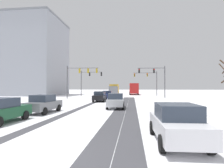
% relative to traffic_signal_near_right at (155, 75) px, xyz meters
% --- Properties ---
extents(ground_plane, '(300.00, 300.00, 0.00)m').
position_rel_traffic_signal_near_right_xyz_m(ground_plane, '(-7.85, -31.06, -4.62)').
color(ground_plane, white).
extents(wheel_track_left_lane, '(1.15, 36.49, 0.01)m').
position_rel_traffic_signal_near_right_xyz_m(wheel_track_left_lane, '(-5.81, -14.47, -4.61)').
color(wheel_track_left_lane, '#424247').
rests_on(wheel_track_left_lane, ground).
extents(wheel_track_right_lane, '(0.76, 36.49, 0.01)m').
position_rel_traffic_signal_near_right_xyz_m(wheel_track_right_lane, '(-10.27, -14.47, -4.61)').
color(wheel_track_right_lane, '#424247').
rests_on(wheel_track_right_lane, ground).
extents(wheel_track_center, '(1.06, 36.49, 0.01)m').
position_rel_traffic_signal_near_right_xyz_m(wheel_track_center, '(-4.68, -14.47, -4.61)').
color(wheel_track_center, '#424247').
rests_on(wheel_track_center, ground).
extents(sidewalk_kerb_right, '(4.00, 36.49, 0.12)m').
position_rel_traffic_signal_near_right_xyz_m(sidewalk_kerb_right, '(3.25, -16.13, -4.56)').
color(sidewalk_kerb_right, white).
rests_on(sidewalk_kerb_right, ground).
extents(traffic_signal_near_right, '(5.43, 0.62, 6.50)m').
position_rel_traffic_signal_near_right_xyz_m(traffic_signal_near_right, '(0.00, 0.00, 0.00)').
color(traffic_signal_near_right, '#47474C').
rests_on(traffic_signal_near_right, ground).
extents(traffic_signal_far_left, '(5.59, 0.40, 6.50)m').
position_rel_traffic_signal_near_right_xyz_m(traffic_signal_far_left, '(-15.64, 8.11, 0.01)').
color(traffic_signal_far_left, '#47474C').
rests_on(traffic_signal_far_left, ground).
extents(traffic_signal_far_right, '(6.25, 0.66, 6.50)m').
position_rel_traffic_signal_near_right_xyz_m(traffic_signal_far_right, '(-0.31, 12.26, 0.04)').
color(traffic_signal_far_right, '#47474C').
rests_on(traffic_signal_far_right, ground).
extents(traffic_signal_near_left, '(6.36, 0.61, 6.50)m').
position_rel_traffic_signal_near_right_xyz_m(traffic_signal_near_left, '(-15.03, -1.76, 0.18)').
color(traffic_signal_near_left, '#47474C').
rests_on(traffic_signal_near_left, ground).
extents(car_blue_lead, '(1.97, 4.17, 1.62)m').
position_rel_traffic_signal_near_right_xyz_m(car_blue_lead, '(-9.20, -3.65, -3.80)').
color(car_blue_lead, '#233899').
rests_on(car_blue_lead, ground).
extents(car_black_second, '(1.85, 4.11, 1.62)m').
position_rel_traffic_signal_near_right_xyz_m(car_black_second, '(-9.71, -8.51, -3.80)').
color(car_black_second, black).
rests_on(car_black_second, ground).
extents(car_silver_third, '(1.95, 4.16, 1.62)m').
position_rel_traffic_signal_near_right_xyz_m(car_silver_third, '(-6.40, -17.23, -3.80)').
color(car_silver_third, '#B7BABF').
rests_on(car_silver_third, ground).
extents(car_grey_fourth, '(2.00, 4.18, 1.62)m').
position_rel_traffic_signal_near_right_xyz_m(car_grey_fourth, '(-12.53, -21.39, -3.80)').
color(car_grey_fourth, slate).
rests_on(car_grey_fourth, ground).
extents(car_dark_green_fifth, '(1.91, 4.14, 1.62)m').
position_rel_traffic_signal_near_right_xyz_m(car_dark_green_fifth, '(-12.98, -26.09, -3.80)').
color(car_dark_green_fifth, '#194C2D').
rests_on(car_dark_green_fifth, ground).
extents(car_white_sixth, '(1.92, 4.14, 1.62)m').
position_rel_traffic_signal_near_right_xyz_m(car_white_sixth, '(-2.76, -29.09, -3.80)').
color(car_white_sixth, silver).
rests_on(car_white_sixth, ground).
extents(bus_oncoming, '(2.89, 11.06, 3.38)m').
position_rel_traffic_signal_near_right_xyz_m(bus_oncoming, '(-4.19, 19.59, -2.62)').
color(bus_oncoming, '#B21E1E').
rests_on(bus_oncoming, ground).
extents(box_truck_delivery, '(2.50, 7.47, 3.02)m').
position_rel_traffic_signal_near_right_xyz_m(box_truck_delivery, '(-9.29, 9.91, -2.98)').
color(box_truck_delivery, slate).
rests_on(box_truck_delivery, ground).
extents(office_building_far_left_block, '(25.13, 16.10, 21.73)m').
position_rel_traffic_signal_near_right_xyz_m(office_building_far_left_block, '(-37.46, 12.29, 6.26)').
color(office_building_far_left_block, '#9399A3').
rests_on(office_building_far_left_block, ground).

